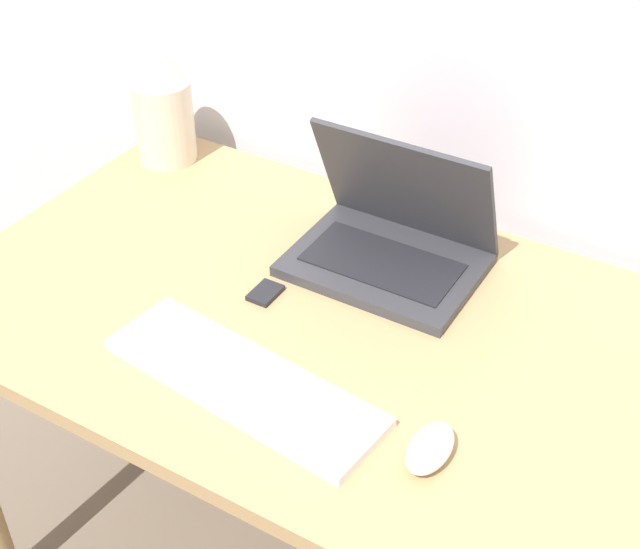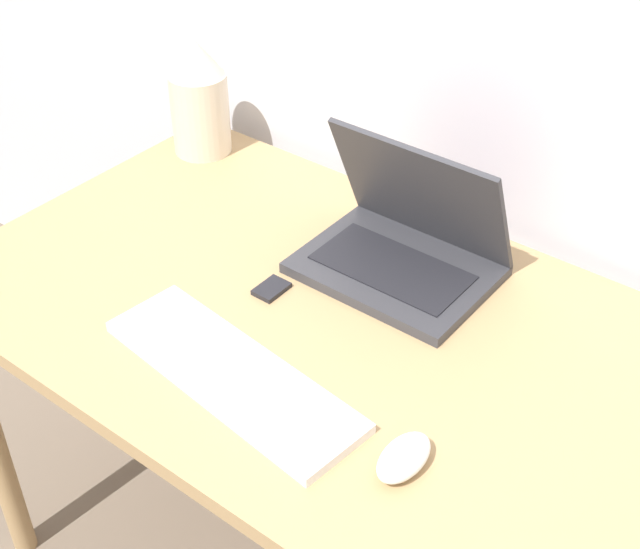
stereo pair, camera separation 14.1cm
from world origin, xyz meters
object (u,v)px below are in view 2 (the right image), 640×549
at_px(laptop, 405,243).
at_px(mp3_player, 271,289).
at_px(keyboard, 232,374).
at_px(vase, 199,98).
at_px(mouse, 404,457).

xyz_separation_m(laptop, mp3_player, (-0.14, -0.20, -0.05)).
height_order(keyboard, vase, vase).
relative_size(laptop, mouse, 3.21).
relative_size(laptop, vase, 1.31).
bearing_deg(mouse, vase, 150.47).
bearing_deg(vase, keyboard, -42.56).
bearing_deg(mouse, keyboard, -176.96).
bearing_deg(keyboard, vase, 137.44).
xyz_separation_m(mouse, mp3_player, (-0.40, 0.19, -0.01)).
relative_size(mouse, vase, 0.41).
relative_size(keyboard, mouse, 4.62).
height_order(mouse, mp3_player, mouse).
bearing_deg(keyboard, laptop, 83.36).
bearing_deg(mouse, laptop, 123.71).
xyz_separation_m(keyboard, vase, (-0.54, 0.49, 0.11)).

